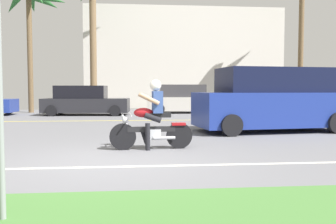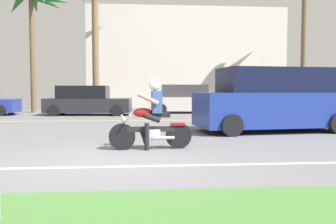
# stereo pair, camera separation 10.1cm
# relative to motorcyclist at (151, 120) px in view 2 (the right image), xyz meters

# --- Properties ---
(ground) EXTENTS (56.00, 30.00, 0.04)m
(ground) POSITION_rel_motorcyclist_xyz_m (-0.78, 1.63, -0.68)
(ground) COLOR slate
(lane_line_near) EXTENTS (50.40, 0.12, 0.01)m
(lane_line_near) POSITION_rel_motorcyclist_xyz_m (-0.78, -1.83, -0.66)
(lane_line_near) COLOR silver
(lane_line_near) RESTS_ON ground
(lane_line_far) EXTENTS (50.40, 0.12, 0.01)m
(lane_line_far) POSITION_rel_motorcyclist_xyz_m (-0.78, 7.63, -0.66)
(lane_line_far) COLOR yellow
(lane_line_far) RESTS_ON ground
(motorcyclist) EXTENTS (1.88, 0.61, 1.57)m
(motorcyclist) POSITION_rel_motorcyclist_xyz_m (0.00, 0.00, 0.00)
(motorcyclist) COLOR black
(motorcyclist) RESTS_ON ground
(suv_nearby) EXTENTS (5.08, 2.60, 2.02)m
(suv_nearby) POSITION_rel_motorcyclist_xyz_m (4.02, 3.18, 0.32)
(suv_nearby) COLOR navy
(suv_nearby) RESTS_ON ground
(parked_car_1) EXTENTS (4.52, 2.15, 1.54)m
(parked_car_1) POSITION_rel_motorcyclist_xyz_m (-2.92, 11.26, 0.06)
(parked_car_1) COLOR #232328
(parked_car_1) RESTS_ON ground
(parked_car_2) EXTENTS (4.47, 2.03, 1.61)m
(parked_car_2) POSITION_rel_motorcyclist_xyz_m (2.56, 12.49, 0.09)
(parked_car_2) COLOR beige
(parked_car_2) RESTS_ON ground
(parked_car_3) EXTENTS (3.92, 1.98, 1.66)m
(parked_car_3) POSITION_rel_motorcyclist_xyz_m (8.78, 12.09, 0.11)
(parked_car_3) COLOR beige
(parked_car_3) RESTS_ON ground
(palm_tree_1) EXTENTS (4.10, 4.30, 7.63)m
(palm_tree_1) POSITION_rel_motorcyclist_xyz_m (-6.28, 13.70, 5.78)
(palm_tree_1) COLOR brown
(palm_tree_1) RESTS_ON ground
(building_far) EXTENTS (14.34, 4.00, 7.23)m
(building_far) POSITION_rel_motorcyclist_xyz_m (3.37, 19.63, 2.95)
(building_far) COLOR beige
(building_far) RESTS_ON ground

